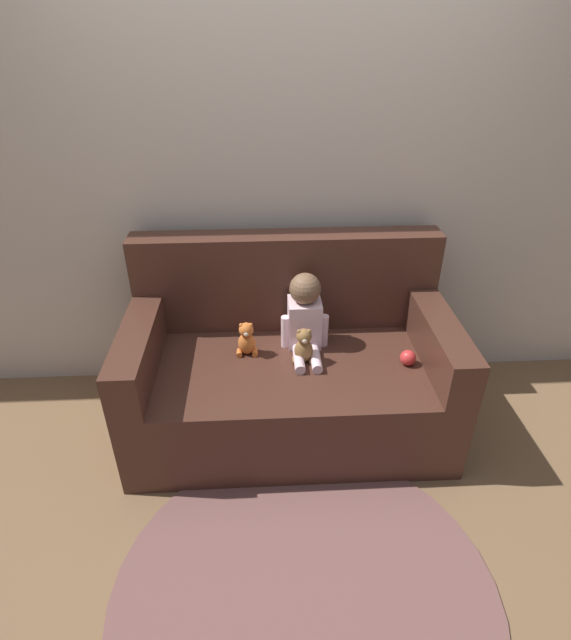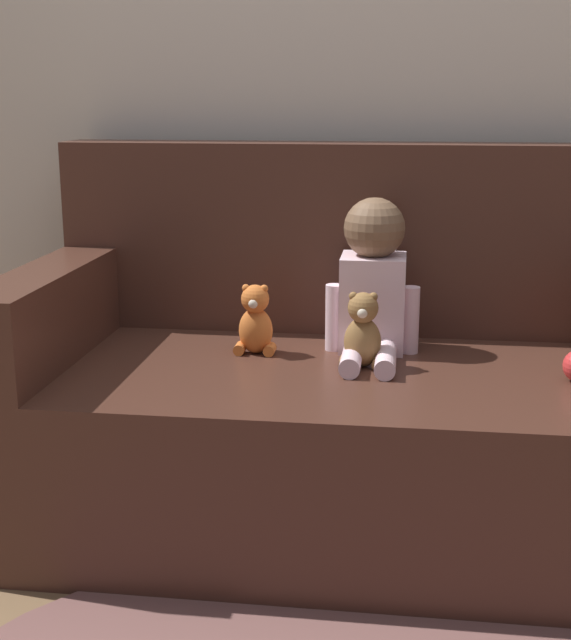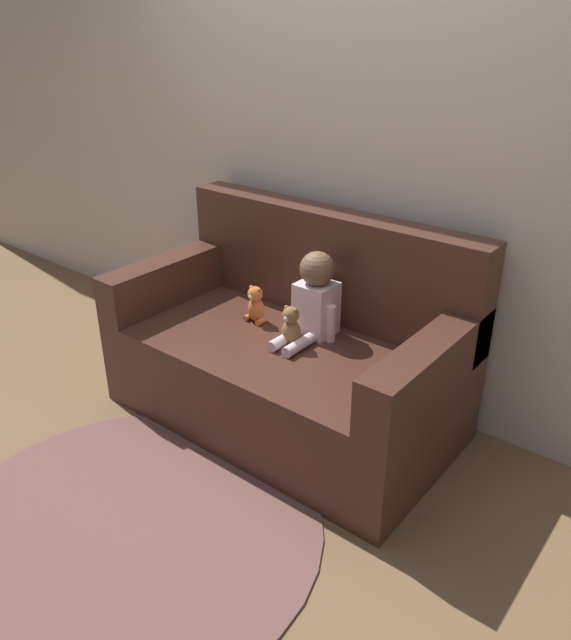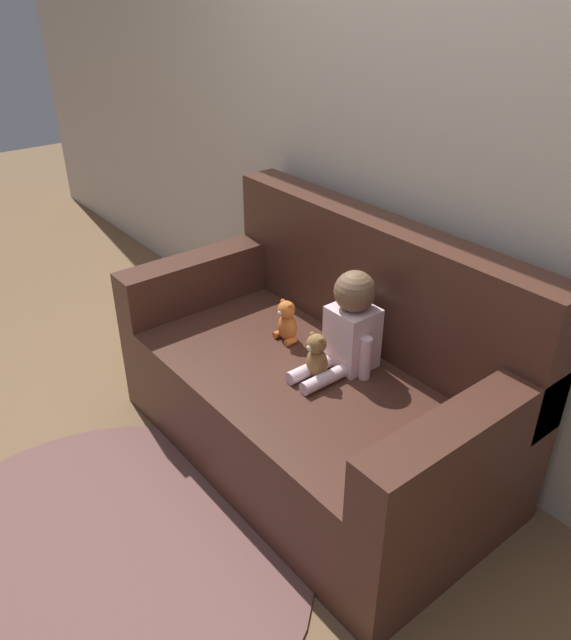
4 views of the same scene
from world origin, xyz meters
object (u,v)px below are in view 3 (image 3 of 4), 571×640
(plush_toy_side, at_px, (256,305))
(toy_ball, at_px, (384,379))
(teddy_bear_brown, at_px, (291,327))
(couch, at_px, (292,353))
(person_baby, at_px, (314,299))

(plush_toy_side, height_order, toy_ball, plush_toy_side)
(teddy_bear_brown, bearing_deg, plush_toy_side, 163.82)
(couch, relative_size, plush_toy_side, 8.76)
(couch, xyz_separation_m, person_baby, (0.09, 0.06, 0.30))
(person_baby, distance_m, teddy_bear_brown, 0.18)
(toy_ball, bearing_deg, couch, 166.18)
(couch, xyz_separation_m, plush_toy_side, (-0.22, -0.01, 0.20))
(plush_toy_side, distance_m, toy_ball, 0.84)
(person_baby, bearing_deg, toy_ball, -22.19)
(plush_toy_side, xyz_separation_m, toy_ball, (0.83, -0.14, -0.05))
(person_baby, relative_size, plush_toy_side, 2.18)
(couch, relative_size, teddy_bear_brown, 8.47)
(person_baby, bearing_deg, couch, -144.12)
(teddy_bear_brown, height_order, toy_ball, teddy_bear_brown)
(teddy_bear_brown, height_order, plush_toy_side, teddy_bear_brown)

